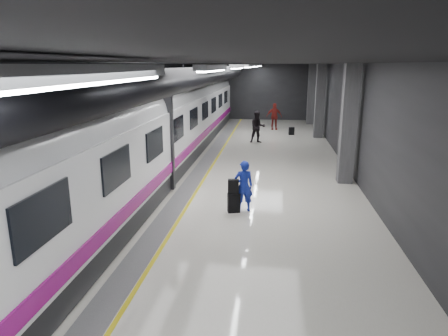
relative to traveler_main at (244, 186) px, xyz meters
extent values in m
plane|color=silver|center=(-0.89, 1.66, -0.81)|extent=(40.00, 40.00, 0.00)
cube|color=black|center=(-0.89, 1.66, 3.69)|extent=(10.00, 40.00, 0.02)
cube|color=#28282B|center=(-0.89, 21.66, 1.44)|extent=(10.00, 0.02, 4.50)
cube|color=#28282B|center=(-5.89, 1.66, 1.44)|extent=(0.02, 40.00, 4.50)
cube|color=#28282B|center=(4.11, 1.66, 1.44)|extent=(0.02, 40.00, 4.50)
cube|color=slate|center=(-2.24, 1.66, -0.80)|extent=(0.65, 39.80, 0.01)
cube|color=yellow|center=(-1.84, 1.66, -0.80)|extent=(0.10, 39.80, 0.01)
cylinder|color=black|center=(-2.19, 1.66, 3.14)|extent=(0.80, 38.00, 0.80)
cube|color=silver|center=(-0.29, -9.34, 3.59)|extent=(0.22, 2.60, 0.10)
cube|color=silver|center=(-0.29, -4.34, 3.59)|extent=(0.22, 2.60, 0.10)
cube|color=silver|center=(-0.29, 0.66, 3.59)|extent=(0.22, 2.60, 0.10)
cube|color=silver|center=(-0.29, 5.66, 3.59)|extent=(0.22, 2.60, 0.10)
cube|color=silver|center=(-0.29, 10.66, 3.59)|extent=(0.22, 2.60, 0.10)
cube|color=silver|center=(-0.29, 15.66, 3.59)|extent=(0.22, 2.60, 0.10)
cube|color=silver|center=(-0.29, 19.66, 3.59)|extent=(0.22, 2.60, 0.10)
cube|color=#515154|center=(3.66, 3.66, 1.44)|extent=(0.55, 0.55, 4.50)
cube|color=#515154|center=(3.66, 13.66, 1.44)|extent=(0.55, 0.55, 4.50)
cube|color=#515154|center=(3.66, 19.66, 1.44)|extent=(0.55, 0.55, 4.50)
cube|color=black|center=(-4.14, 1.66, -0.46)|extent=(2.80, 38.00, 0.60)
cube|color=white|center=(-4.14, 1.66, 0.94)|extent=(2.90, 38.00, 2.20)
cylinder|color=white|center=(-4.14, 1.66, 1.89)|extent=(2.80, 38.00, 2.80)
cube|color=#880C70|center=(-2.67, 1.66, 0.14)|extent=(0.04, 38.00, 0.35)
cube|color=black|center=(-4.14, 1.66, 1.19)|extent=(3.05, 0.25, 3.80)
cube|color=black|center=(-2.67, -6.34, 1.34)|extent=(0.05, 1.60, 0.85)
cube|color=black|center=(-2.67, -3.34, 1.34)|extent=(0.05, 1.60, 0.85)
cube|color=black|center=(-2.67, -0.34, 1.34)|extent=(0.05, 1.60, 0.85)
cube|color=black|center=(-2.67, 2.66, 1.34)|extent=(0.05, 1.60, 0.85)
cube|color=black|center=(-2.67, 5.66, 1.34)|extent=(0.05, 1.60, 0.85)
cube|color=black|center=(-2.67, 8.66, 1.34)|extent=(0.05, 1.60, 0.85)
cube|color=black|center=(-2.67, 11.66, 1.34)|extent=(0.05, 1.60, 0.85)
cube|color=black|center=(-2.67, 14.66, 1.34)|extent=(0.05, 1.60, 0.85)
cube|color=black|center=(-2.67, 17.66, 1.34)|extent=(0.05, 1.60, 0.85)
imported|color=#1B29CF|center=(0.00, 0.00, 0.00)|extent=(0.67, 0.53, 1.62)
cube|color=black|center=(-0.29, -0.14, -0.50)|extent=(0.42, 0.33, 0.61)
cube|color=black|center=(-0.31, -0.13, 0.02)|extent=(0.35, 0.21, 0.44)
imported|color=black|center=(-0.05, 11.34, 0.12)|extent=(1.04, 0.90, 1.85)
imported|color=maroon|center=(0.90, 16.42, 0.12)|extent=(1.14, 0.59, 1.85)
cube|color=black|center=(2.05, 14.36, -0.56)|extent=(0.38, 0.28, 0.50)
camera|label=1|loc=(0.84, -11.77, 3.64)|focal=32.00mm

